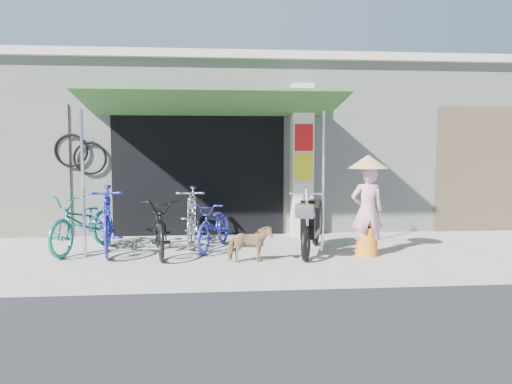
{
  "coord_description": "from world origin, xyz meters",
  "views": [
    {
      "loc": [
        -0.97,
        -7.41,
        1.74
      ],
      "look_at": [
        -0.2,
        1.0,
        1.0
      ],
      "focal_mm": 35.0,
      "sensor_mm": 36.0,
      "label": 1
    }
  ],
  "objects": [
    {
      "name": "neighbour_left",
      "position": [
        -5.0,
        2.59,
        1.3
      ],
      "size": [
        2.6,
        0.06,
        2.6
      ],
      "primitive_type": "cube",
      "color": "#6B665B",
      "rests_on": "ground"
    },
    {
      "name": "moped",
      "position": [
        0.71,
        0.75,
        0.48
      ],
      "size": [
        0.8,
        1.83,
        1.06
      ],
      "rotation": [
        0.0,
        0.0,
        -0.32
      ],
      "color": "black",
      "rests_on": "ground"
    },
    {
      "name": "neighbour_right",
      "position": [
        5.0,
        2.59,
        1.3
      ],
      "size": [
        2.6,
        0.06,
        2.6
      ],
      "primitive_type": "cube",
      "color": "brown",
      "rests_on": "ground"
    },
    {
      "name": "bike_silver",
      "position": [
        -1.31,
        1.63,
        0.52
      ],
      "size": [
        0.57,
        1.76,
        1.05
      ],
      "primitive_type": "imported",
      "rotation": [
        0.0,
        0.0,
        -0.05
      ],
      "color": "#B7B6BB",
      "rests_on": "ground"
    },
    {
      "name": "street_dog",
      "position": [
        -0.38,
        0.06,
        0.28
      ],
      "size": [
        0.71,
        0.41,
        0.57
      ],
      "primitive_type": "imported",
      "rotation": [
        0.0,
        0.0,
        1.72
      ],
      "color": "#A78258",
      "rests_on": "ground"
    },
    {
      "name": "bike_teal",
      "position": [
        -3.11,
        1.19,
        0.49
      ],
      "size": [
        1.21,
        1.99,
        0.99
      ],
      "primitive_type": "imported",
      "rotation": [
        0.0,
        0.0,
        -0.32
      ],
      "color": "#1B7D67",
      "rests_on": "ground"
    },
    {
      "name": "nun",
      "position": [
        1.56,
        0.4,
        0.82
      ],
      "size": [
        0.64,
        0.64,
        1.64
      ],
      "rotation": [
        0.0,
        0.0,
        3.13
      ],
      "color": "pink",
      "rests_on": "ground"
    },
    {
      "name": "bike_blue",
      "position": [
        -2.69,
        1.02,
        0.56
      ],
      "size": [
        0.82,
        1.92,
        1.12
      ],
      "primitive_type": "imported",
      "rotation": [
        0.0,
        0.0,
        0.16
      ],
      "color": "#21269B",
      "rests_on": "ground"
    },
    {
      "name": "awning",
      "position": [
        -0.9,
        1.63,
        2.51
      ],
      "size": [
        4.6,
        1.88,
        2.72
      ],
      "color": "#2C5A28",
      "rests_on": "ground"
    },
    {
      "name": "bike_black",
      "position": [
        -1.8,
        0.8,
        0.47
      ],
      "size": [
        0.9,
        1.87,
        0.94
      ],
      "primitive_type": "imported",
      "rotation": [
        0.0,
        0.0,
        0.16
      ],
      "color": "black",
      "rests_on": "ground"
    },
    {
      "name": "shop_pillar",
      "position": [
        0.85,
        2.45,
        1.5
      ],
      "size": [
        0.42,
        0.44,
        3.0
      ],
      "color": "silver",
      "rests_on": "ground"
    },
    {
      "name": "bike_navy",
      "position": [
        -0.9,
        1.15,
        0.41
      ],
      "size": [
        1.03,
        1.67,
        0.83
      ],
      "primitive_type": "imported",
      "rotation": [
        0.0,
        0.0,
        -0.33
      ],
      "color": "#22289C",
      "rests_on": "ground"
    },
    {
      "name": "ground",
      "position": [
        0.0,
        0.0,
        0.0
      ],
      "size": [
        80.0,
        80.0,
        0.0
      ],
      "primitive_type": "plane",
      "color": "#A9A599",
      "rests_on": "ground"
    },
    {
      "name": "bicycle_shop",
      "position": [
        -0.0,
        5.09,
        1.83
      ],
      "size": [
        12.3,
        5.3,
        3.66
      ],
      "color": "#ABB0A8",
      "rests_on": "ground"
    }
  ]
}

